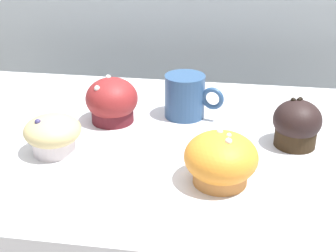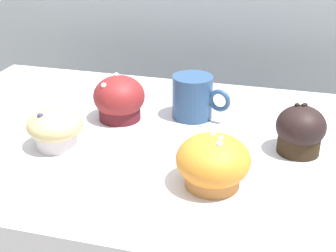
{
  "view_description": "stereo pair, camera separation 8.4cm",
  "coord_description": "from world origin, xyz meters",
  "px_view_note": "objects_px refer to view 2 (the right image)",
  "views": [
    {
      "loc": [
        0.15,
        -0.78,
        1.35
      ],
      "look_at": [
        0.04,
        -0.04,
        0.99
      ],
      "focal_mm": 50.0,
      "sensor_mm": 36.0,
      "label": 1
    },
    {
      "loc": [
        0.23,
        -0.77,
        1.35
      ],
      "look_at": [
        0.04,
        -0.04,
        0.99
      ],
      "focal_mm": 50.0,
      "sensor_mm": 36.0,
      "label": 2
    }
  ],
  "objects_px": {
    "muffin_front_left": "(213,163)",
    "muffin_back_left": "(300,131)",
    "muffin_front_center": "(55,128)",
    "muffin_back_right": "(119,99)",
    "coffee_cup": "(193,96)"
  },
  "relations": [
    {
      "from": "muffin_back_left",
      "to": "muffin_front_left",
      "type": "height_order",
      "value": "muffin_back_left"
    },
    {
      "from": "coffee_cup",
      "to": "muffin_back_right",
      "type": "bearing_deg",
      "value": -161.82
    },
    {
      "from": "muffin_back_right",
      "to": "coffee_cup",
      "type": "distance_m",
      "value": 0.15
    },
    {
      "from": "muffin_back_left",
      "to": "coffee_cup",
      "type": "bearing_deg",
      "value": 155.25
    },
    {
      "from": "muffin_back_left",
      "to": "muffin_back_right",
      "type": "height_order",
      "value": "muffin_back_right"
    },
    {
      "from": "muffin_front_center",
      "to": "muffin_front_left",
      "type": "bearing_deg",
      "value": -10.35
    },
    {
      "from": "muffin_front_left",
      "to": "coffee_cup",
      "type": "relative_size",
      "value": 0.95
    },
    {
      "from": "muffin_back_left",
      "to": "muffin_back_right",
      "type": "relative_size",
      "value": 0.87
    },
    {
      "from": "muffin_front_left",
      "to": "coffee_cup",
      "type": "bearing_deg",
      "value": 109.05
    },
    {
      "from": "muffin_back_right",
      "to": "coffee_cup",
      "type": "xyz_separation_m",
      "value": [
        0.14,
        0.05,
        0.0
      ]
    },
    {
      "from": "muffin_front_left",
      "to": "muffin_back_left",
      "type": "bearing_deg",
      "value": 48.43
    },
    {
      "from": "muffin_front_center",
      "to": "muffin_front_left",
      "type": "distance_m",
      "value": 0.3
    },
    {
      "from": "muffin_back_left",
      "to": "muffin_back_right",
      "type": "bearing_deg",
      "value": 171.81
    },
    {
      "from": "muffin_front_center",
      "to": "coffee_cup",
      "type": "height_order",
      "value": "coffee_cup"
    },
    {
      "from": "muffin_front_center",
      "to": "muffin_back_right",
      "type": "xyz_separation_m",
      "value": [
        0.07,
        0.14,
        0.01
      ]
    }
  ]
}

